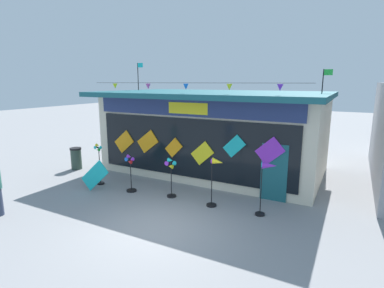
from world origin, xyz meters
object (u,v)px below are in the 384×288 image
object	(u,v)px
wind_spinner_far_left	(99,161)
display_kite_on_ground	(95,175)
wind_spinner_center_right	(216,175)
kite_shop_building	(215,131)
wind_spinner_center_left	(171,172)
wind_spinner_left	(130,172)
wind_spinner_right	(267,176)
trash_bin	(76,158)

from	to	relation	value
wind_spinner_far_left	display_kite_on_ground	bearing A→B (deg)	-58.65
wind_spinner_far_left	wind_spinner_center_right	xyz separation A→B (m)	(4.98, 0.14, 0.12)
kite_shop_building	wind_spinner_center_left	size ratio (longest dim) A/B	6.72
wind_spinner_far_left	wind_spinner_left	distance (m)	1.63
wind_spinner_left	wind_spinner_center_left	bearing A→B (deg)	8.34
kite_shop_building	wind_spinner_center_right	bearing A→B (deg)	-65.88
wind_spinner_center_left	wind_spinner_left	bearing A→B (deg)	-171.66
kite_shop_building	display_kite_on_ground	world-z (taller)	kite_shop_building
wind_spinner_right	trash_bin	distance (m)	9.30
display_kite_on_ground	wind_spinner_center_right	bearing A→B (deg)	9.27
trash_bin	kite_shop_building	bearing A→B (deg)	28.11
wind_spinner_left	wind_spinner_right	xyz separation A→B (m)	(5.01, 0.27, 0.51)
wind_spinner_far_left	wind_spinner_center_left	xyz separation A→B (m)	(3.25, 0.18, -0.06)
wind_spinner_far_left	wind_spinner_right	xyz separation A→B (m)	(6.63, 0.21, 0.31)
wind_spinner_far_left	display_kite_on_ground	size ratio (longest dim) A/B	1.52
wind_spinner_center_left	trash_bin	world-z (taller)	wind_spinner_center_left
trash_bin	wind_spinner_left	bearing A→B (deg)	-15.37
wind_spinner_center_left	trash_bin	size ratio (longest dim) A/B	1.42
wind_spinner_right	wind_spinner_left	bearing A→B (deg)	-176.91
wind_spinner_left	wind_spinner_center_right	distance (m)	3.39
wind_spinner_center_left	wind_spinner_center_right	xyz separation A→B (m)	(1.74, -0.04, 0.18)
wind_spinner_far_left	trash_bin	xyz separation A→B (m)	(-2.60, 1.10, -0.46)
trash_bin	wind_spinner_right	bearing A→B (deg)	-5.51
wind_spinner_center_left	display_kite_on_ground	bearing A→B (deg)	-164.53
wind_spinner_center_left	wind_spinner_center_right	distance (m)	1.75
wind_spinner_left	wind_spinner_center_left	xyz separation A→B (m)	(1.63, 0.24, 0.14)
wind_spinner_center_left	trash_bin	bearing A→B (deg)	171.04
kite_shop_building	wind_spinner_far_left	size ratio (longest dim) A/B	5.82
wind_spinner_left	wind_spinner_center_right	xyz separation A→B (m)	(3.36, 0.20, 0.32)
kite_shop_building	wind_spinner_left	size ratio (longest dim) A/B	6.81
wind_spinner_center_right	trash_bin	distance (m)	7.66
wind_spinner_center_right	trash_bin	xyz separation A→B (m)	(-7.58, 0.96, -0.58)
wind_spinner_left	trash_bin	size ratio (longest dim) A/B	1.40
kite_shop_building	display_kite_on_ground	bearing A→B (deg)	-120.26
display_kite_on_ground	wind_spinner_right	bearing A→B (deg)	7.53
wind_spinner_left	wind_spinner_center_right	bearing A→B (deg)	3.34
wind_spinner_center_right	wind_spinner_left	bearing A→B (deg)	-176.66
wind_spinner_right	display_kite_on_ground	xyz separation A→B (m)	(-6.25, -0.83, -0.68)
kite_shop_building	wind_spinner_center_right	xyz separation A→B (m)	(1.81, -4.05, -0.74)
kite_shop_building	wind_spinner_center_left	bearing A→B (deg)	-88.95
wind_spinner_center_right	trash_bin	size ratio (longest dim) A/B	1.61
kite_shop_building	wind_spinner_right	bearing A→B (deg)	-48.99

